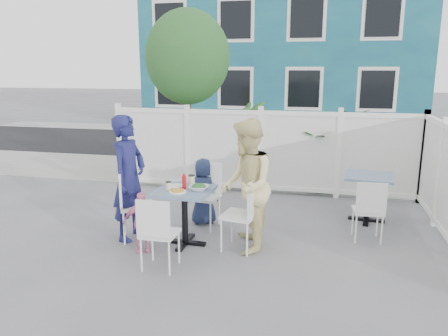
% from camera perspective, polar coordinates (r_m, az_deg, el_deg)
% --- Properties ---
extents(ground, '(80.00, 80.00, 0.00)m').
position_cam_1_polar(ground, '(6.34, 0.61, -9.14)').
color(ground, slate).
extents(near_sidewalk, '(24.00, 2.60, 0.01)m').
position_cam_1_polar(near_sidewalk, '(9.91, 5.22, -0.95)').
color(near_sidewalk, gray).
rests_on(near_sidewalk, ground).
extents(street, '(24.00, 5.00, 0.01)m').
position_cam_1_polar(street, '(13.51, 7.31, 2.76)').
color(street, black).
rests_on(street, ground).
extents(far_sidewalk, '(24.00, 1.60, 0.01)m').
position_cam_1_polar(far_sidewalk, '(16.56, 8.35, 4.63)').
color(far_sidewalk, gray).
rests_on(far_sidewalk, ground).
extents(building, '(11.00, 6.00, 6.00)m').
position_cam_1_polar(building, '(19.82, 7.96, 14.70)').
color(building, navy).
rests_on(building, ground).
extents(fence_back, '(5.86, 0.08, 1.60)m').
position_cam_1_polar(fence_back, '(8.37, 4.74, 1.92)').
color(fence_back, white).
rests_on(fence_back, ground).
extents(tree, '(1.80, 1.62, 3.59)m').
position_cam_1_polar(tree, '(9.47, -4.80, 14.21)').
color(tree, '#382316').
rests_on(tree, ground).
extents(utility_cabinet, '(0.73, 0.55, 1.28)m').
position_cam_1_polar(utility_cabinet, '(10.66, -9.26, 3.40)').
color(utility_cabinet, yellow).
rests_on(utility_cabinet, ground).
extents(potted_shrub_a, '(1.35, 1.35, 1.71)m').
position_cam_1_polar(potted_shrub_a, '(9.10, 2.98, 3.31)').
color(potted_shrub_a, '#204E26').
rests_on(potted_shrub_a, ground).
extents(potted_shrub_b, '(1.93, 1.90, 1.62)m').
position_cam_1_polar(potted_shrub_b, '(8.88, 13.03, 2.44)').
color(potted_shrub_b, '#204E26').
rests_on(potted_shrub_b, ground).
extents(main_table, '(0.77, 0.77, 0.78)m').
position_cam_1_polar(main_table, '(5.97, -5.18, -4.45)').
color(main_table, '#475F7C').
rests_on(main_table, ground).
extents(spare_table, '(0.79, 0.79, 0.75)m').
position_cam_1_polar(spare_table, '(7.20, 18.39, -2.20)').
color(spare_table, '#475F7C').
rests_on(spare_table, ground).
extents(chair_left, '(0.59, 0.60, 1.00)m').
position_cam_1_polar(chair_left, '(6.26, -12.14, -4.07)').
color(chair_left, white).
rests_on(chair_left, ground).
extents(chair_right, '(0.50, 0.51, 0.98)m').
position_cam_1_polar(chair_right, '(5.76, 2.81, -5.42)').
color(chair_right, white).
rests_on(chair_right, ground).
extents(chair_back, '(0.50, 0.48, 0.98)m').
position_cam_1_polar(chair_back, '(6.67, -2.47, -2.85)').
color(chair_back, white).
rests_on(chair_back, ground).
extents(chair_near, '(0.42, 0.41, 0.91)m').
position_cam_1_polar(chair_near, '(5.26, -8.74, -7.87)').
color(chair_near, white).
rests_on(chair_near, ground).
extents(chair_spare, '(0.43, 0.42, 0.88)m').
position_cam_1_polar(chair_spare, '(6.37, 18.45, -4.83)').
color(chair_spare, white).
rests_on(chair_spare, ground).
extents(man, '(0.51, 0.70, 1.77)m').
position_cam_1_polar(man, '(6.24, -12.32, -1.27)').
color(man, '#181B4F').
rests_on(man, ground).
extents(woman, '(0.82, 0.97, 1.76)m').
position_cam_1_polar(woman, '(5.71, 2.91, -2.36)').
color(woman, '#E6CC49').
rests_on(woman, ground).
extents(boy, '(0.59, 0.50, 1.03)m').
position_cam_1_polar(boy, '(6.77, -2.71, -3.05)').
color(boy, navy).
rests_on(boy, ground).
extents(toddler, '(0.52, 0.39, 0.82)m').
position_cam_1_polar(toddler, '(5.88, -10.75, -6.94)').
color(toddler, pink).
rests_on(toddler, ground).
extents(plate_main, '(0.23, 0.23, 0.01)m').
position_cam_1_polar(plate_main, '(5.80, -6.08, -3.08)').
color(plate_main, white).
rests_on(plate_main, main_table).
extents(plate_side, '(0.24, 0.24, 0.02)m').
position_cam_1_polar(plate_side, '(6.08, -6.50, -2.34)').
color(plate_side, white).
rests_on(plate_side, main_table).
extents(salad_bowl, '(0.26, 0.26, 0.06)m').
position_cam_1_polar(salad_bowl, '(5.86, -3.31, -2.61)').
color(salad_bowl, white).
rests_on(salad_bowl, main_table).
extents(coffee_cup_a, '(0.07, 0.07, 0.11)m').
position_cam_1_polar(coffee_cup_a, '(5.89, -7.26, -2.39)').
color(coffee_cup_a, beige).
rests_on(coffee_cup_a, main_table).
extents(coffee_cup_b, '(0.09, 0.09, 0.13)m').
position_cam_1_polar(coffee_cup_b, '(6.12, -4.25, -1.63)').
color(coffee_cup_b, beige).
rests_on(coffee_cup_b, main_table).
extents(ketchup_bottle, '(0.06, 0.06, 0.18)m').
position_cam_1_polar(ketchup_bottle, '(5.93, -5.23, -1.88)').
color(ketchup_bottle, '#B70B18').
rests_on(ketchup_bottle, main_table).
extents(salt_shaker, '(0.03, 0.03, 0.07)m').
position_cam_1_polar(salt_shaker, '(6.14, -5.31, -1.91)').
color(salt_shaker, white).
rests_on(salt_shaker, main_table).
extents(pepper_shaker, '(0.03, 0.03, 0.07)m').
position_cam_1_polar(pepper_shaker, '(6.15, -5.10, -1.86)').
color(pepper_shaker, black).
rests_on(pepper_shaker, main_table).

